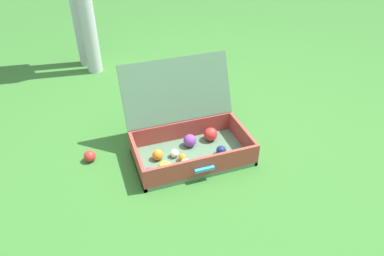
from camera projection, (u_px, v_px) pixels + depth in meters
name	position (u px, v px, depth m)	size (l,w,h in m)	color
ground_plane	(209.00, 157.00, 2.08)	(16.00, 16.00, 0.00)	#336B28
open_suitcase	(187.00, 136.00, 2.07)	(0.66, 0.55, 0.49)	#4C7051
stray_ball_on_grass	(90.00, 156.00, 2.04)	(0.07, 0.07, 0.07)	red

